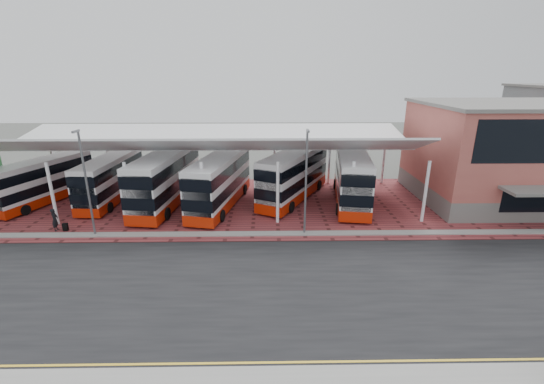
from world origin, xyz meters
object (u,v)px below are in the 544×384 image
object	(u,v)px
bus_3	(220,182)
bus_0	(44,181)
bus_4	(294,176)
pedestrian	(55,220)
bus_2	(166,179)
terminal	(521,153)
bus_1	(111,179)
bus_5	(352,178)

from	to	relation	value
bus_3	bus_0	bearing A→B (deg)	-172.50
bus_4	pedestrian	xyz separation A→B (m)	(-19.16, -7.24, -1.42)
bus_0	bus_2	bearing A→B (deg)	15.13
terminal	bus_4	distance (m)	21.35
bus_2	bus_3	size ratio (longest dim) A/B	1.04
pedestrian	terminal	bearing A→B (deg)	-88.91
bus_2	bus_0	bearing A→B (deg)	-176.95
bus_0	bus_1	bearing A→B (deg)	23.16
bus_2	bus_3	distance (m)	5.05
terminal	bus_4	xyz separation A→B (m)	(-21.22, 0.49, -2.28)
bus_1	bus_5	distance (m)	22.84
terminal	bus_0	world-z (taller)	terminal
bus_5	pedestrian	bearing A→B (deg)	-157.07
terminal	bus_0	distance (m)	44.90
bus_5	bus_3	bearing A→B (deg)	-166.97
bus_3	bus_4	bearing A→B (deg)	27.61
bus_1	bus_4	world-z (taller)	bus_4
bus_0	terminal	bearing A→B (deg)	19.05
bus_5	bus_4	bearing A→B (deg)	178.16
bus_5	pedestrian	distance (m)	25.31
terminal	pedestrian	distance (m)	41.10
bus_2	bus_3	xyz separation A→B (m)	(5.02, -0.55, -0.11)
bus_1	terminal	bearing A→B (deg)	2.62
bus_2	pedestrian	xyz separation A→B (m)	(-7.24, -5.86, -1.51)
bus_1	bus_4	distance (m)	17.50
terminal	bus_2	world-z (taller)	terminal
bus_1	bus_4	size ratio (longest dim) A/B	0.92
bus_3	pedestrian	world-z (taller)	bus_3
bus_1	pedestrian	world-z (taller)	bus_1
terminal	pedestrian	world-z (taller)	terminal
pedestrian	bus_1	bearing A→B (deg)	-21.60
bus_0	bus_2	size ratio (longest dim) A/B	0.85
bus_0	bus_1	xyz separation A→B (m)	(6.11, 0.46, 0.05)
bus_3	bus_2	bearing A→B (deg)	-174.21
bus_2	bus_4	xyz separation A→B (m)	(11.92, 1.38, -0.10)
bus_0	pedestrian	size ratio (longest dim) A/B	5.64
bus_0	bus_2	distance (m)	11.72
bus_2	bus_5	size ratio (longest dim) A/B	1.02
bus_5	terminal	bearing A→B (deg)	10.36
bus_2	bus_4	distance (m)	12.00
bus_5	pedestrian	xyz separation A→B (m)	(-24.48, -6.26, -1.46)
bus_0	bus_4	world-z (taller)	bus_4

